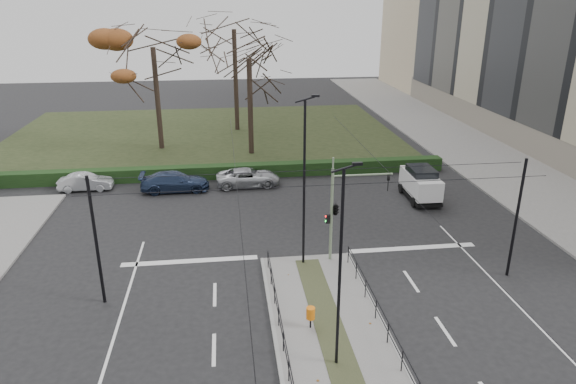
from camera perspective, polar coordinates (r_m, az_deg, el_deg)
name	(u,v)px	position (r m, az deg, el deg)	size (l,w,h in m)	color
ground	(323,312)	(22.97, 3.93, -13.13)	(140.00, 140.00, 0.00)	black
median_island	(335,347)	(20.94, 5.28, -16.73)	(4.40, 15.00, 0.14)	#605E5C
sidewalk_east	(478,154)	(47.93, 20.37, 3.99)	(8.00, 90.00, 0.14)	#605E5C
park	(204,135)	(52.31, -9.32, 6.32)	(38.00, 26.00, 0.10)	black
hedge	(199,172)	(39.32, -9.88, 2.17)	(38.00, 1.00, 1.00)	black
median_railing	(337,329)	(20.33, 5.43, -14.87)	(4.14, 13.24, 0.92)	black
catenary	(318,225)	(22.70, 3.37, -3.67)	(20.00, 34.00, 6.00)	black
traffic_light	(337,208)	(25.75, 5.49, -1.73)	(3.37, 1.87, 4.90)	gray
litter_bin	(311,313)	(21.39, 2.53, -13.33)	(0.36, 0.36, 0.93)	black
streetlamp_median_near	(340,269)	(17.88, 5.85, -8.48)	(0.65, 0.13, 7.75)	black
streetlamp_median_far	(305,182)	(24.70, 1.85, 1.09)	(0.71, 0.15, 8.55)	black
parked_car_second	(86,182)	(39.09, -21.58, 1.04)	(1.28, 3.67, 1.21)	#A6A9AE
parked_car_third	(175,182)	(37.05, -12.45, 1.14)	(1.94, 4.76, 1.38)	#212F4D
parked_car_fourth	(248,177)	(37.33, -4.45, 1.64)	(2.11, 4.58, 1.27)	#A6A9AE
white_van	(421,183)	(35.62, 14.51, 0.99)	(1.98, 4.12, 2.24)	silver
rust_tree	(153,47)	(46.56, -14.79, 15.29)	(9.49, 9.49, 11.62)	black
bare_tree_center	(234,37)	(52.42, -6.00, 16.77)	(8.42, 8.42, 13.19)	black
bare_tree_near	(249,66)	(43.82, -4.34, 13.82)	(6.46, 6.46, 10.75)	black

